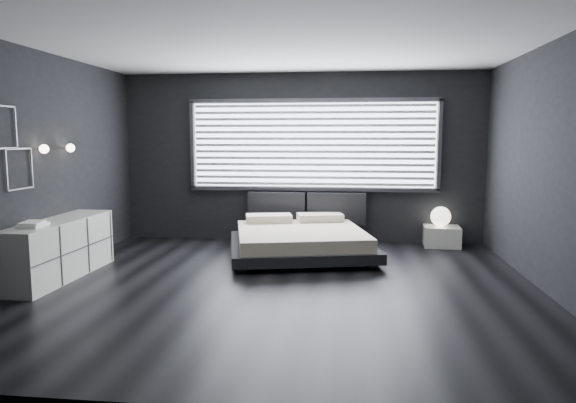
# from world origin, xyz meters

# --- Properties ---
(room) EXTENTS (6.04, 6.00, 2.80)m
(room) POSITION_xyz_m (0.00, 0.00, 1.40)
(room) COLOR black
(room) RESTS_ON ground
(window) EXTENTS (4.14, 0.09, 1.52)m
(window) POSITION_xyz_m (0.20, 2.70, 1.61)
(window) COLOR white
(window) RESTS_ON ground
(headboard) EXTENTS (1.96, 0.16, 0.52)m
(headboard) POSITION_xyz_m (0.10, 2.64, 0.57)
(headboard) COLOR black
(headboard) RESTS_ON ground
(sconce_near) EXTENTS (0.18, 0.11, 0.11)m
(sconce_near) POSITION_xyz_m (-2.88, 0.05, 1.60)
(sconce_near) COLOR silver
(sconce_near) RESTS_ON ground
(sconce_far) EXTENTS (0.18, 0.11, 0.11)m
(sconce_far) POSITION_xyz_m (-2.88, 0.65, 1.60)
(sconce_far) COLOR silver
(sconce_far) RESTS_ON ground
(wall_art_upper) EXTENTS (0.01, 0.48, 0.48)m
(wall_art_upper) POSITION_xyz_m (-2.98, -0.55, 1.85)
(wall_art_upper) COLOR #47474C
(wall_art_upper) RESTS_ON ground
(wall_art_lower) EXTENTS (0.01, 0.48, 0.48)m
(wall_art_lower) POSITION_xyz_m (-2.98, -0.30, 1.38)
(wall_art_lower) COLOR #47474C
(wall_art_lower) RESTS_ON ground
(bed) EXTENTS (2.39, 2.32, 0.52)m
(bed) POSITION_xyz_m (0.10, 1.59, 0.24)
(bed) COLOR black
(bed) RESTS_ON ground
(nightstand) EXTENTS (0.58, 0.50, 0.33)m
(nightstand) POSITION_xyz_m (2.29, 2.50, 0.16)
(nightstand) COLOR white
(nightstand) RESTS_ON ground
(orb_lamp) EXTENTS (0.32, 0.32, 0.32)m
(orb_lamp) POSITION_xyz_m (2.27, 2.51, 0.48)
(orb_lamp) COLOR white
(orb_lamp) RESTS_ON nightstand
(dresser) EXTENTS (0.57, 1.84, 0.73)m
(dresser) POSITION_xyz_m (-2.78, 0.07, 0.36)
(dresser) COLOR white
(dresser) RESTS_ON ground
(book_stack) EXTENTS (0.27, 0.34, 0.07)m
(book_stack) POSITION_xyz_m (-2.77, -0.43, 0.76)
(book_stack) COLOR white
(book_stack) RESTS_ON dresser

